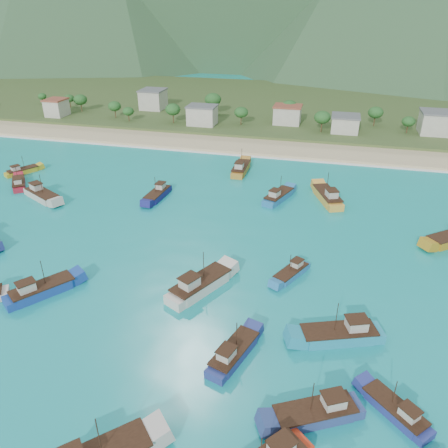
% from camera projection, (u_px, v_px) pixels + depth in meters
% --- Properties ---
extents(ground, '(600.00, 600.00, 0.00)m').
position_uv_depth(ground, '(237.00, 293.00, 72.81)').
color(ground, '#0D7C8F').
rests_on(ground, ground).
extents(beach, '(400.00, 18.00, 1.20)m').
position_uv_depth(beach, '(290.00, 149.00, 140.65)').
color(beach, beige).
rests_on(beach, ground).
extents(land, '(400.00, 110.00, 2.40)m').
position_uv_depth(land, '(306.00, 108.00, 193.03)').
color(land, '#385123').
rests_on(land, ground).
extents(surf_line, '(400.00, 2.50, 0.08)m').
position_uv_depth(surf_line, '(287.00, 159.00, 132.49)').
color(surf_line, white).
rests_on(surf_line, ground).
extents(village, '(217.53, 29.73, 7.44)m').
position_uv_depth(village, '(320.00, 118.00, 157.32)').
color(village, beige).
rests_on(village, ground).
extents(vegetation, '(274.34, 26.19, 8.61)m').
position_uv_depth(vegetation, '(275.00, 114.00, 160.90)').
color(vegetation, '#235623').
rests_on(vegetation, ground).
extents(boat_0, '(3.54, 11.73, 6.92)m').
position_uv_depth(boat_0, '(241.00, 169.00, 122.35)').
color(boat_0, '#B17827').
rests_on(boat_0, ground).
extents(boat_2, '(8.15, 7.96, 5.20)m').
position_uv_depth(boat_2, '(396.00, 411.00, 51.50)').
color(boat_2, navy).
rests_on(boat_2, ground).
extents(boat_4, '(11.02, 7.83, 6.37)m').
position_uv_depth(boat_4, '(317.00, 414.00, 50.93)').
color(boat_4, navy).
rests_on(boat_4, ground).
extents(boat_6, '(6.17, 8.76, 5.06)m').
position_uv_depth(boat_6, '(291.00, 273.00, 77.07)').
color(boat_6, '#2771AF').
rests_on(boat_6, ground).
extents(boat_7, '(6.78, 11.24, 6.39)m').
position_uv_depth(boat_7, '(278.00, 197.00, 105.69)').
color(boat_7, '#226BA6').
rests_on(boat_7, ground).
extents(boat_8, '(12.02, 8.56, 6.95)m').
position_uv_depth(boat_8, '(42.00, 196.00, 106.11)').
color(boat_8, '#BAB4A8').
rests_on(boat_8, ground).
extents(boat_12, '(5.90, 10.46, 5.93)m').
position_uv_depth(boat_12, '(233.00, 354.00, 59.56)').
color(boat_12, navy).
rests_on(boat_12, ground).
extents(boat_13, '(12.48, 7.49, 7.09)m').
position_uv_depth(boat_13, '(340.00, 335.00, 62.54)').
color(boat_13, teal).
rests_on(boat_13, ground).
extents(boat_16, '(8.11, 13.01, 7.41)m').
position_uv_depth(boat_16, '(327.00, 197.00, 105.09)').
color(boat_16, gold).
rests_on(boat_16, ground).
extents(boat_17, '(6.92, 9.13, 5.34)m').
position_uv_depth(boat_17, '(22.00, 171.00, 121.46)').
color(boat_17, gold).
rests_on(boat_17, ground).
extents(boat_20, '(8.04, 9.42, 5.69)m').
position_uv_depth(boat_20, '(19.00, 184.00, 113.24)').
color(boat_20, maroon).
rests_on(boat_20, ground).
extents(boat_22, '(9.23, 13.01, 7.52)m').
position_uv_depth(boat_22, '(200.00, 286.00, 73.05)').
color(boat_22, beige).
rests_on(boat_22, ground).
extents(boat_23, '(9.36, 11.09, 6.67)m').
position_uv_depth(boat_23, '(41.00, 291.00, 72.08)').
color(boat_23, '#183E98').
rests_on(boat_23, ground).
extents(boat_24, '(3.76, 10.54, 6.12)m').
position_uv_depth(boat_24, '(158.00, 195.00, 106.91)').
color(boat_24, navy).
rests_on(boat_24, ground).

